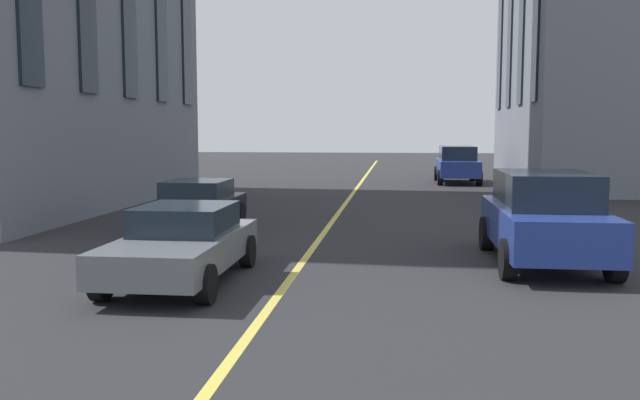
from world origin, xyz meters
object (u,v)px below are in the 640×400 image
Objects in this scene: car_blue_oncoming at (457,164)px; car_blue_parked_b at (544,217)px; car_black_far at (196,206)px; car_grey_mid at (183,243)px.

car_blue_oncoming and car_blue_parked_b have the same top height.
car_blue_oncoming is 1.00× the size of car_blue_parked_b.
car_blue_parked_b is at bearing -112.41° from car_black_far.
car_grey_mid is at bearing -165.04° from car_black_far.
car_grey_mid is 0.94× the size of car_blue_oncoming.
car_grey_mid is 1.00× the size of car_black_far.
car_blue_oncoming is (23.39, -6.78, 0.27)m from car_grey_mid.
car_blue_oncoming is 19.45m from car_black_far.
car_black_far is (3.44, 8.34, -0.27)m from car_blue_parked_b.
car_blue_parked_b is (-21.01, 0.00, 0.00)m from car_blue_oncoming.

